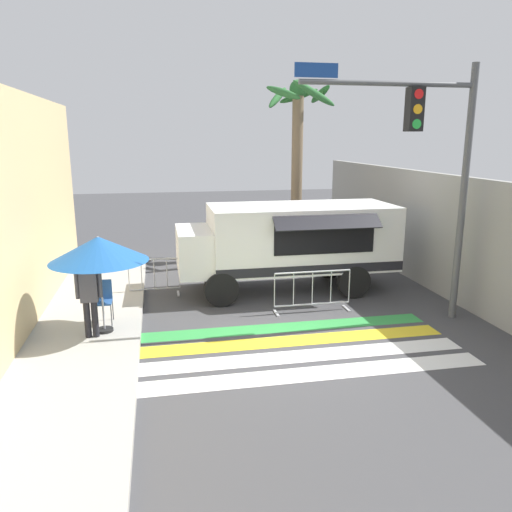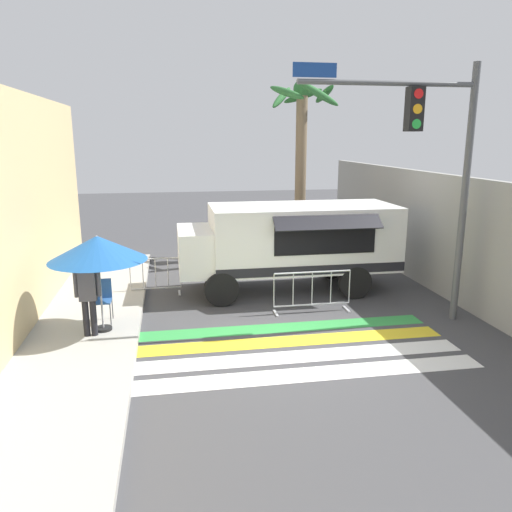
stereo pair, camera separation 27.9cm
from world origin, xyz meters
name	(u,v)px [view 1 (the left image)]	position (x,y,z in m)	size (l,w,h in m)	color
ground_plane	(296,341)	(0.00, 0.00, 0.00)	(60.00, 60.00, 0.00)	#424244
sidewalk_left	(20,359)	(-5.38, 0.00, 0.08)	(4.40, 16.00, 0.15)	#A8A59E
concrete_wall_right	(433,232)	(4.75, 3.00, 1.61)	(0.20, 16.00, 3.22)	gray
crosswalk_painted	(301,348)	(0.00, -0.37, 0.00)	(6.40, 2.84, 0.01)	white
food_truck	(285,240)	(0.66, 3.50, 1.44)	(5.86, 2.63, 2.37)	white
traffic_signal_pole	(435,151)	(3.23, 0.67, 3.85)	(4.05, 0.29, 5.70)	#515456
patio_umbrella	(99,249)	(-3.93, 0.94, 1.93)	(2.00, 2.00, 2.05)	black
folding_chair	(102,297)	(-4.01, 1.53, 0.72)	(0.43, 0.43, 0.94)	#4C4C51
vendor_person	(89,294)	(-4.15, 0.68, 1.07)	(0.53, 0.21, 1.63)	black
barricade_front	(312,292)	(0.88, 1.69, 0.50)	(1.91, 0.44, 1.02)	#B7BABF
barricade_side	(154,278)	(-2.89, 3.72, 0.48)	(1.35, 0.44, 1.02)	#B7BABF
palm_tree	(298,140)	(2.08, 7.48, 4.05)	(2.33, 2.36, 6.03)	#7A664C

